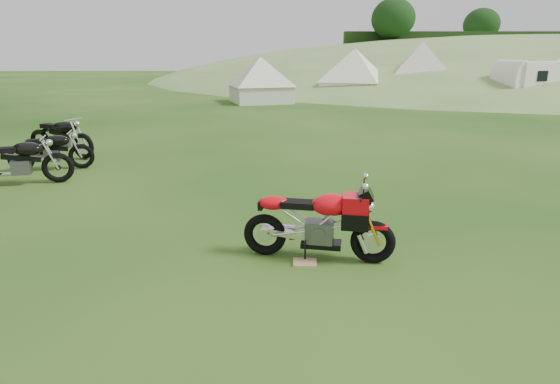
{
  "coord_description": "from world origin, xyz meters",
  "views": [
    {
      "loc": [
        -0.18,
        -5.87,
        2.48
      ],
      "look_at": [
        -0.15,
        0.4,
        0.6
      ],
      "focal_mm": 30.0,
      "sensor_mm": 36.0,
      "label": 1
    }
  ],
  "objects_px": {
    "sport_motorcycle": "(318,218)",
    "tent_left": "(261,78)",
    "vintage_moto_b": "(51,150)",
    "vintage_moto_d": "(60,136)",
    "vintage_moto_c": "(19,160)",
    "tent_mid": "(354,74)",
    "caravan": "(540,83)",
    "plywood_board": "(305,262)",
    "tent_right": "(421,72)"
  },
  "relations": [
    {
      "from": "plywood_board",
      "to": "tent_right",
      "type": "distance_m",
      "value": 22.87
    },
    {
      "from": "sport_motorcycle",
      "to": "vintage_moto_c",
      "type": "height_order",
      "value": "sport_motorcycle"
    },
    {
      "from": "vintage_moto_b",
      "to": "tent_mid",
      "type": "bearing_deg",
      "value": 48.15
    },
    {
      "from": "tent_mid",
      "to": "tent_right",
      "type": "xyz_separation_m",
      "value": [
        3.74,
        0.36,
        0.1
      ]
    },
    {
      "from": "vintage_moto_c",
      "to": "tent_mid",
      "type": "bearing_deg",
      "value": 46.32
    },
    {
      "from": "tent_mid",
      "to": "caravan",
      "type": "distance_m",
      "value": 9.1
    },
    {
      "from": "plywood_board",
      "to": "vintage_moto_c",
      "type": "bearing_deg",
      "value": 146.29
    },
    {
      "from": "plywood_board",
      "to": "vintage_moto_b",
      "type": "bearing_deg",
      "value": 137.96
    },
    {
      "from": "vintage_moto_b",
      "to": "tent_right",
      "type": "distance_m",
      "value": 21.16
    },
    {
      "from": "vintage_moto_b",
      "to": "vintage_moto_c",
      "type": "relative_size",
      "value": 0.91
    },
    {
      "from": "vintage_moto_c",
      "to": "caravan",
      "type": "distance_m",
      "value": 22.75
    },
    {
      "from": "vintage_moto_c",
      "to": "tent_left",
      "type": "distance_m",
      "value": 16.04
    },
    {
      "from": "vintage_moto_c",
      "to": "tent_left",
      "type": "xyz_separation_m",
      "value": [
        4.07,
        15.5,
        0.71
      ]
    },
    {
      "from": "vintage_moto_b",
      "to": "tent_left",
      "type": "bearing_deg",
      "value": 61.35
    },
    {
      "from": "sport_motorcycle",
      "to": "plywood_board",
      "type": "relative_size",
      "value": 6.24
    },
    {
      "from": "plywood_board",
      "to": "tent_mid",
      "type": "bearing_deg",
      "value": 79.68
    },
    {
      "from": "tent_left",
      "to": "tent_right",
      "type": "bearing_deg",
      "value": -0.19
    },
    {
      "from": "vintage_moto_b",
      "to": "caravan",
      "type": "relative_size",
      "value": 0.38
    },
    {
      "from": "tent_right",
      "to": "caravan",
      "type": "xyz_separation_m",
      "value": [
        4.75,
        -3.62,
        -0.39
      ]
    },
    {
      "from": "vintage_moto_c",
      "to": "plywood_board",
      "type": "bearing_deg",
      "value": -50.0
    },
    {
      "from": "vintage_moto_d",
      "to": "tent_left",
      "type": "xyz_separation_m",
      "value": [
        4.43,
        12.93,
        0.68
      ]
    },
    {
      "from": "plywood_board",
      "to": "caravan",
      "type": "bearing_deg",
      "value": 55.41
    },
    {
      "from": "tent_left",
      "to": "plywood_board",
      "type": "bearing_deg",
      "value": -102.42
    },
    {
      "from": "sport_motorcycle",
      "to": "tent_left",
      "type": "distance_m",
      "value": 18.93
    },
    {
      "from": "sport_motorcycle",
      "to": "vintage_moto_c",
      "type": "relative_size",
      "value": 0.96
    },
    {
      "from": "sport_motorcycle",
      "to": "caravan",
      "type": "xyz_separation_m",
      "value": [
        12.18,
        17.75,
        0.5
      ]
    },
    {
      "from": "vintage_moto_d",
      "to": "caravan",
      "type": "relative_size",
      "value": 0.44
    },
    {
      "from": "vintage_moto_b",
      "to": "vintage_moto_d",
      "type": "distance_m",
      "value": 1.41
    },
    {
      "from": "vintage_moto_b",
      "to": "vintage_moto_c",
      "type": "height_order",
      "value": "vintage_moto_c"
    },
    {
      "from": "tent_right",
      "to": "caravan",
      "type": "relative_size",
      "value": 0.74
    },
    {
      "from": "plywood_board",
      "to": "tent_mid",
      "type": "distance_m",
      "value": 21.55
    },
    {
      "from": "sport_motorcycle",
      "to": "tent_left",
      "type": "bearing_deg",
      "value": 104.83
    },
    {
      "from": "vintage_moto_d",
      "to": "tent_left",
      "type": "relative_size",
      "value": 0.71
    },
    {
      "from": "sport_motorcycle",
      "to": "vintage_moto_c",
      "type": "xyz_separation_m",
      "value": [
        -5.45,
        3.37,
        -0.05
      ]
    },
    {
      "from": "plywood_board",
      "to": "vintage_moto_b",
      "type": "height_order",
      "value": "vintage_moto_b"
    },
    {
      "from": "vintage_moto_b",
      "to": "tent_left",
      "type": "distance_m",
      "value": 14.87
    },
    {
      "from": "sport_motorcycle",
      "to": "vintage_moto_d",
      "type": "bearing_deg",
      "value": 144.99
    },
    {
      "from": "tent_left",
      "to": "sport_motorcycle",
      "type": "bearing_deg",
      "value": -101.89
    },
    {
      "from": "tent_right",
      "to": "tent_left",
      "type": "bearing_deg",
      "value": -152.37
    },
    {
      "from": "tent_right",
      "to": "caravan",
      "type": "distance_m",
      "value": 5.98
    },
    {
      "from": "caravan",
      "to": "sport_motorcycle",
      "type": "bearing_deg",
      "value": -140.59
    },
    {
      "from": "plywood_board",
      "to": "vintage_moto_d",
      "type": "bearing_deg",
      "value": 132.78
    },
    {
      "from": "vintage_moto_d",
      "to": "caravan",
      "type": "xyz_separation_m",
      "value": [
        17.98,
        11.81,
        0.52
      ]
    },
    {
      "from": "tent_right",
      "to": "caravan",
      "type": "bearing_deg",
      "value": -25.58
    },
    {
      "from": "sport_motorcycle",
      "to": "plywood_board",
      "type": "height_order",
      "value": "sport_motorcycle"
    },
    {
      "from": "vintage_moto_b",
      "to": "vintage_moto_d",
      "type": "height_order",
      "value": "vintage_moto_d"
    },
    {
      "from": "vintage_moto_b",
      "to": "vintage_moto_d",
      "type": "xyz_separation_m",
      "value": [
        -0.39,
        1.36,
        0.07
      ]
    },
    {
      "from": "sport_motorcycle",
      "to": "tent_mid",
      "type": "bearing_deg",
      "value": 90.71
    },
    {
      "from": "vintage_moto_c",
      "to": "tent_mid",
      "type": "height_order",
      "value": "tent_mid"
    },
    {
      "from": "plywood_board",
      "to": "vintage_moto_b",
      "type": "relative_size",
      "value": 0.17
    }
  ]
}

